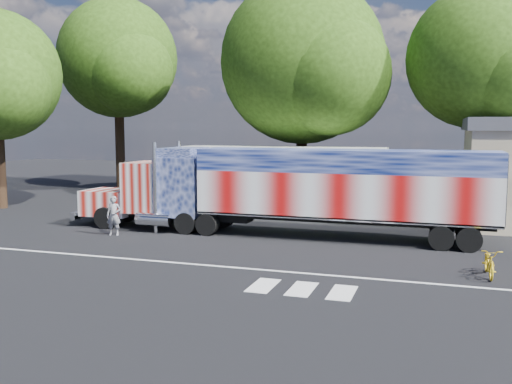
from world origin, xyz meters
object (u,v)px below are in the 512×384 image
(tree_n_mid, at_px, (305,62))
(semi_truck, at_px, (289,188))
(coach_bus, at_px, (281,176))
(woman, at_px, (114,216))
(tree_ne_a, at_px, (481,59))
(tree_nw_a, at_px, (119,59))
(bicycle, at_px, (490,262))

(tree_n_mid, bearing_deg, semi_truck, -79.32)
(coach_bus, relative_size, tree_n_mid, 0.86)
(woman, height_order, tree_ne_a, tree_ne_a)
(semi_truck, distance_m, woman, 7.85)
(semi_truck, height_order, coach_bus, semi_truck)
(semi_truck, bearing_deg, tree_n_mid, 100.68)
(tree_nw_a, distance_m, tree_ne_a, 25.29)
(bicycle, bearing_deg, tree_ne_a, 85.83)
(semi_truck, relative_size, tree_n_mid, 1.34)
(tree_nw_a, bearing_deg, semi_truck, -39.74)
(woman, bearing_deg, tree_nw_a, 105.42)
(coach_bus, distance_m, woman, 11.86)
(semi_truck, xyz_separation_m, coach_bus, (-2.83, 8.57, -0.25))
(coach_bus, bearing_deg, tree_ne_a, 17.91)
(woman, distance_m, tree_nw_a, 21.05)
(tree_nw_a, bearing_deg, woman, -59.73)
(tree_nw_a, relative_size, tree_n_mid, 1.00)
(semi_truck, distance_m, coach_bus, 9.03)
(bicycle, height_order, tree_nw_a, tree_nw_a)
(tree_ne_a, bearing_deg, coach_bus, -162.09)
(woman, relative_size, tree_nw_a, 0.12)
(tree_nw_a, height_order, tree_n_mid, tree_nw_a)
(woman, xyz_separation_m, tree_ne_a, (15.58, 14.46, 7.83))
(bicycle, xyz_separation_m, tree_n_mid, (-10.26, 17.31, 8.45))
(tree_nw_a, height_order, tree_ne_a, tree_nw_a)
(woman, bearing_deg, semi_truck, 2.62)
(bicycle, bearing_deg, coach_bus, 125.88)
(bicycle, xyz_separation_m, tree_ne_a, (0.31, 16.78, 8.23))
(coach_bus, xyz_separation_m, woman, (-4.56, -10.90, -0.98))
(woman, relative_size, tree_ne_a, 0.14)
(coach_bus, relative_size, woman, 7.03)
(bicycle, bearing_deg, woman, 168.26)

